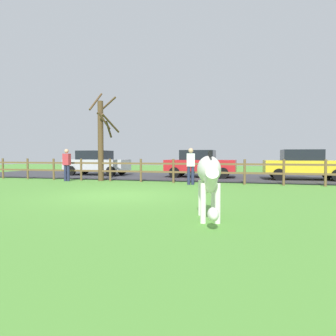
{
  "coord_description": "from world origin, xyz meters",
  "views": [
    {
      "loc": [
        4.3,
        -9.32,
        1.33
      ],
      "look_at": [
        1.32,
        1.47,
        0.86
      ],
      "focal_mm": 33.07,
      "sensor_mm": 36.0,
      "label": 1
    }
  ],
  "objects_px": {
    "crow_on_grass": "(205,190)",
    "visitor_right_of_tree": "(67,163)",
    "parked_car_yellow": "(304,164)",
    "parked_car_silver": "(97,163)",
    "bare_tree": "(101,137)",
    "visitor_left_of_tree": "(191,164)",
    "parked_car_red": "(200,163)",
    "zebra": "(209,175)"
  },
  "relations": [
    {
      "from": "bare_tree",
      "to": "parked_car_red",
      "type": "relative_size",
      "value": 1.14
    },
    {
      "from": "parked_car_silver",
      "to": "parked_car_red",
      "type": "height_order",
      "value": "same"
    },
    {
      "from": "zebra",
      "to": "visitor_left_of_tree",
      "type": "xyz_separation_m",
      "value": [
        -1.83,
        7.31,
        -0.02
      ]
    },
    {
      "from": "parked_car_yellow",
      "to": "crow_on_grass",
      "type": "bearing_deg",
      "value": -121.68
    },
    {
      "from": "zebra",
      "to": "parked_car_yellow",
      "type": "relative_size",
      "value": 0.47
    },
    {
      "from": "parked_car_yellow",
      "to": "parked_car_silver",
      "type": "relative_size",
      "value": 1.01
    },
    {
      "from": "zebra",
      "to": "visitor_left_of_tree",
      "type": "distance_m",
      "value": 7.53
    },
    {
      "from": "bare_tree",
      "to": "parked_car_red",
      "type": "xyz_separation_m",
      "value": [
        4.54,
        3.29,
        -1.4
      ]
    },
    {
      "from": "parked_car_yellow",
      "to": "visitor_left_of_tree",
      "type": "distance_m",
      "value": 6.4
    },
    {
      "from": "parked_car_yellow",
      "to": "visitor_left_of_tree",
      "type": "bearing_deg",
      "value": -144.4
    },
    {
      "from": "parked_car_red",
      "to": "visitor_right_of_tree",
      "type": "xyz_separation_m",
      "value": [
        -6.18,
        -3.92,
        0.06
      ]
    },
    {
      "from": "parked_car_yellow",
      "to": "parked_car_silver",
      "type": "height_order",
      "value": "same"
    },
    {
      "from": "parked_car_yellow",
      "to": "visitor_left_of_tree",
      "type": "relative_size",
      "value": 2.49
    },
    {
      "from": "parked_car_silver",
      "to": "visitor_left_of_tree",
      "type": "bearing_deg",
      "value": -31.49
    },
    {
      "from": "visitor_left_of_tree",
      "to": "visitor_right_of_tree",
      "type": "xyz_separation_m",
      "value": [
        -6.46,
        0.19,
        0.0
      ]
    },
    {
      "from": "crow_on_grass",
      "to": "visitor_right_of_tree",
      "type": "xyz_separation_m",
      "value": [
        -7.55,
        3.13,
        0.78
      ]
    },
    {
      "from": "crow_on_grass",
      "to": "bare_tree",
      "type": "bearing_deg",
      "value": 147.56
    },
    {
      "from": "bare_tree",
      "to": "parked_car_yellow",
      "type": "bearing_deg",
      "value": 16.16
    },
    {
      "from": "parked_car_yellow",
      "to": "parked_car_red",
      "type": "height_order",
      "value": "same"
    },
    {
      "from": "bare_tree",
      "to": "crow_on_grass",
      "type": "distance_m",
      "value": 7.32
    },
    {
      "from": "parked_car_red",
      "to": "visitor_left_of_tree",
      "type": "distance_m",
      "value": 4.12
    },
    {
      "from": "zebra",
      "to": "parked_car_silver",
      "type": "distance_m",
      "value": 14.57
    },
    {
      "from": "bare_tree",
      "to": "parked_car_yellow",
      "type": "xyz_separation_m",
      "value": [
        10.03,
        2.91,
        -1.4
      ]
    },
    {
      "from": "visitor_left_of_tree",
      "to": "zebra",
      "type": "bearing_deg",
      "value": -75.93
    },
    {
      "from": "parked_car_red",
      "to": "visitor_right_of_tree",
      "type": "distance_m",
      "value": 7.32
    },
    {
      "from": "bare_tree",
      "to": "zebra",
      "type": "bearing_deg",
      "value": -50.67
    },
    {
      "from": "zebra",
      "to": "parked_car_yellow",
      "type": "xyz_separation_m",
      "value": [
        3.37,
        11.03,
        -0.08
      ]
    },
    {
      "from": "visitor_right_of_tree",
      "to": "crow_on_grass",
      "type": "bearing_deg",
      "value": -22.55
    },
    {
      "from": "crow_on_grass",
      "to": "visitor_right_of_tree",
      "type": "height_order",
      "value": "visitor_right_of_tree"
    },
    {
      "from": "bare_tree",
      "to": "parked_car_red",
      "type": "bearing_deg",
      "value": 35.94
    },
    {
      "from": "parked_car_silver",
      "to": "visitor_left_of_tree",
      "type": "xyz_separation_m",
      "value": [
        7.0,
        -4.29,
        0.06
      ]
    },
    {
      "from": "parked_car_yellow",
      "to": "visitor_right_of_tree",
      "type": "height_order",
      "value": "visitor_right_of_tree"
    },
    {
      "from": "parked_car_silver",
      "to": "parked_car_yellow",
      "type": "bearing_deg",
      "value": -2.63
    },
    {
      "from": "visitor_left_of_tree",
      "to": "visitor_right_of_tree",
      "type": "height_order",
      "value": "same"
    },
    {
      "from": "zebra",
      "to": "visitor_right_of_tree",
      "type": "xyz_separation_m",
      "value": [
        -8.29,
        7.5,
        -0.02
      ]
    },
    {
      "from": "zebra",
      "to": "parked_car_silver",
      "type": "bearing_deg",
      "value": 127.29
    },
    {
      "from": "bare_tree",
      "to": "visitor_left_of_tree",
      "type": "height_order",
      "value": "bare_tree"
    },
    {
      "from": "bare_tree",
      "to": "crow_on_grass",
      "type": "height_order",
      "value": "bare_tree"
    },
    {
      "from": "crow_on_grass",
      "to": "visitor_right_of_tree",
      "type": "relative_size",
      "value": 0.13
    },
    {
      "from": "parked_car_red",
      "to": "visitor_left_of_tree",
      "type": "xyz_separation_m",
      "value": [
        0.28,
        -4.11,
        0.06
      ]
    },
    {
      "from": "crow_on_grass",
      "to": "parked_car_silver",
      "type": "relative_size",
      "value": 0.05
    },
    {
      "from": "visitor_left_of_tree",
      "to": "visitor_right_of_tree",
      "type": "distance_m",
      "value": 6.46
    }
  ]
}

